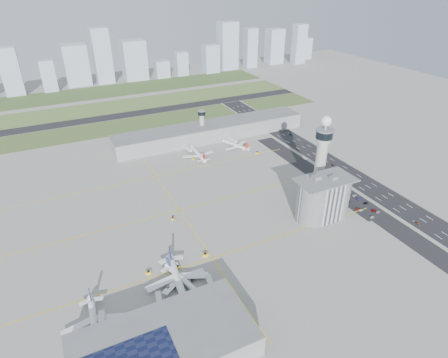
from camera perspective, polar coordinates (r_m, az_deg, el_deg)
name	(u,v)px	position (r m, az deg, el deg)	size (l,w,h in m)	color
ground	(245,218)	(277.08, 3.19, -5.89)	(1000.00, 1000.00, 0.00)	#9C9991
grass_strip_0	(139,124)	(460.23, -12.84, 8.25)	(480.00, 50.00, 0.08)	#465A2A
grass_strip_1	(125,106)	(529.81, -14.92, 10.76)	(480.00, 60.00, 0.08)	#4F6F34
grass_strip_2	(112,91)	(605.46, -16.64, 12.78)	(480.00, 70.00, 0.08)	#3A5628
runway	(131,114)	(494.35, -13.94, 9.58)	(480.00, 22.00, 0.10)	black
highway	(363,183)	(340.52, 20.40, -0.64)	(28.00, 500.00, 0.10)	black
barrier_left	(350,187)	(331.05, 18.70, -1.10)	(0.60, 500.00, 1.20)	#9E9E99
barrier_right	(375,179)	(349.79, 22.05, -0.06)	(0.60, 500.00, 1.20)	#9E9E99
landside_road	(348,196)	(318.35, 18.44, -2.44)	(18.00, 260.00, 0.08)	black
parking_lot	(357,204)	(310.16, 19.65, -3.56)	(20.00, 44.00, 0.10)	black
taxiway_line_h_0	(212,258)	(241.73, -1.82, -11.97)	(260.00, 0.60, 0.01)	yellow
taxiway_line_h_1	(180,210)	(286.43, -6.79, -4.77)	(260.00, 0.60, 0.01)	yellow
taxiway_line_h_2	(156,176)	(335.94, -10.30, 0.42)	(260.00, 0.60, 0.01)	yellow
taxiway_line_v	(180,210)	(286.43, -6.79, -4.77)	(0.60, 260.00, 0.01)	yellow
control_tower	(322,152)	(302.50, 14.70, 3.99)	(14.00, 14.00, 64.50)	#ADAAA5
secondary_tower	(202,122)	(400.43, -3.39, 8.64)	(8.60, 8.60, 31.90)	#ADAAA5
admin_building	(323,198)	(280.02, 14.86, -2.79)	(42.00, 24.00, 33.50)	#B2B2B7
terminal_pier	(211,131)	(406.32, -1.92, 7.34)	(210.00, 32.00, 15.80)	gray
near_terminal	(164,346)	(192.58, -9.11, -23.77)	(84.00, 42.00, 13.00)	gray
airplane_near_a	(93,320)	(211.50, -19.32, -19.68)	(37.40, 31.79, 10.47)	white
airplane_near_b	(178,277)	(221.92, -7.07, -14.64)	(44.16, 37.53, 12.36)	white
airplane_near_c	(184,278)	(223.27, -6.16, -14.72)	(34.40, 29.24, 9.63)	white
airplane_far_a	(198,152)	(364.96, -3.99, 4.18)	(36.94, 31.40, 10.34)	white
airplane_far_b	(235,143)	(383.58, 1.73, 5.49)	(35.24, 29.95, 9.87)	white
jet_bridge_near_0	(102,336)	(206.98, -18.05, -21.80)	(14.00, 3.00, 5.70)	silver
jet_bridge_near_1	(161,314)	(209.13, -9.52, -19.69)	(14.00, 3.00, 5.70)	silver
jet_bridge_near_2	(214,295)	(215.48, -1.56, -17.29)	(14.00, 3.00, 5.70)	silver
jet_bridge_far_0	(184,147)	(381.71, -6.14, 4.86)	(14.00, 3.00, 5.70)	silver
jet_bridge_far_1	(228,139)	(399.61, 0.61, 6.18)	(14.00, 3.00, 5.70)	silver
tug_0	(148,272)	(235.28, -11.45, -13.76)	(2.28, 3.32, 1.93)	yellow
tug_1	(177,267)	(235.91, -7.18, -13.15)	(2.46, 3.58, 2.08)	yellow
tug_2	(205,254)	(242.96, -2.87, -11.41)	(2.52, 3.67, 2.13)	yellow
tug_3	(173,218)	(276.96, -7.82, -5.93)	(2.27, 3.30, 1.92)	gold
tug_4	(193,158)	(361.64, -4.74, 3.14)	(1.92, 2.79, 1.62)	#EED800
tug_5	(257,152)	(373.60, 5.10, 4.04)	(2.35, 3.41, 1.98)	gold
car_lot_0	(372,217)	(296.92, 21.65, -5.41)	(1.45, 3.61, 1.23)	silver
car_lot_1	(361,210)	(302.02, 20.16, -4.48)	(1.32, 3.78, 1.25)	gray
car_lot_2	(358,209)	(303.05, 19.76, -4.29)	(1.81, 3.93, 1.09)	maroon
car_lot_3	(348,202)	(309.59, 18.40, -3.28)	(1.57, 3.86, 1.12)	black
car_lot_4	(342,199)	(312.04, 17.57, -2.86)	(1.33, 3.30, 1.12)	navy
car_lot_5	(339,194)	(317.32, 17.07, -2.21)	(1.16, 3.32, 1.09)	#B8BAC4
car_lot_6	(378,212)	(304.51, 22.43, -4.66)	(1.99, 4.31, 1.20)	#9D9FA4
car_lot_7	(374,210)	(305.16, 21.87, -4.45)	(1.84, 4.53, 1.32)	#8F0A09
car_lot_8	(366,203)	(312.14, 20.80, -3.44)	(1.50, 3.74, 1.27)	black
car_lot_9	(359,199)	(315.55, 19.83, -2.88)	(1.27, 3.65, 1.20)	#1E1657
car_lot_10	(354,195)	(319.42, 19.26, -2.36)	(1.98, 4.29, 1.19)	silver
car_lot_11	(349,193)	(321.54, 18.53, -2.00)	(1.77, 4.34, 1.26)	slate
car_hw_0	(417,223)	(303.65, 27.38, -6.00)	(1.36, 3.39, 1.15)	brown
car_hw_1	(333,165)	(363.21, 16.26, 2.08)	(1.22, 3.50, 1.15)	black
car_hw_2	(291,134)	(423.53, 10.16, 6.76)	(2.14, 4.64, 1.29)	navy
car_hw_4	(251,119)	(462.84, 4.18, 9.09)	(1.28, 3.18, 1.08)	slate
skyline_bldg_5	(11,72)	(630.20, -29.75, 14.03)	(25.49, 20.39, 66.89)	#9EADC1
skyline_bldg_6	(48,76)	(629.72, -25.19, 14.03)	(20.04, 16.03, 45.20)	#9EADC1
skyline_bldg_7	(76,65)	(648.75, -21.57, 15.85)	(35.76, 28.61, 61.22)	#9EADC1
skyline_bldg_8	(102,56)	(646.00, -18.06, 17.39)	(26.33, 21.06, 83.39)	#9EADC1
skyline_bldg_9	(134,60)	(657.75, -13.51, 17.22)	(36.96, 29.57, 62.11)	#9EADC1
skyline_bldg_10	(162,69)	(663.85, -9.42, 16.19)	(23.01, 18.41, 27.75)	#9EADC1
skyline_bldg_11	(182,64)	(673.01, -6.49, 17.05)	(20.22, 16.18, 38.97)	#9EADC1
skyline_bldg_12	(211,59)	(689.96, -2.04, 17.85)	(26.14, 20.92, 46.89)	#9EADC1
skyline_bldg_13	(228,46)	(713.93, 0.55, 19.65)	(32.26, 25.81, 81.20)	#9EADC1
skyline_bldg_14	(250,48)	(729.23, 4.05, 19.29)	(21.59, 17.28, 68.75)	#9EADC1
skyline_bldg_15	(274,46)	(767.38, 7.69, 19.41)	(30.25, 24.20, 63.40)	#9EADC1
skyline_bldg_16	(299,44)	(775.09, 11.35, 19.53)	(23.04, 18.43, 71.56)	#9EADC1
skyline_bldg_17	(305,48)	(820.88, 12.24, 18.87)	(22.64, 18.11, 41.06)	#9EADC1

